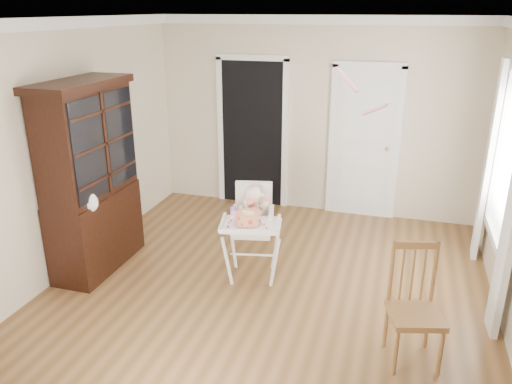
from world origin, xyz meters
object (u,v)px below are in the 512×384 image
(high_chair, at_px, (252,222))
(sippy_cup, at_px, (233,212))
(cake, at_px, (247,218))
(china_cabinet, at_px, (91,178))
(dining_chair, at_px, (414,310))

(high_chair, distance_m, sippy_cup, 0.27)
(cake, relative_size, china_cabinet, 0.14)
(high_chair, height_order, dining_chair, high_chair)
(high_chair, xyz_separation_m, dining_chair, (1.67, -0.92, -0.19))
(sippy_cup, height_order, dining_chair, dining_chair)
(china_cabinet, height_order, dining_chair, china_cabinet)
(high_chair, height_order, cake, high_chair)
(high_chair, height_order, china_cabinet, china_cabinet)
(china_cabinet, bearing_deg, cake, -0.38)
(dining_chair, bearing_deg, sippy_cup, 141.92)
(high_chair, distance_m, china_cabinet, 1.81)
(cake, bearing_deg, china_cabinet, 179.62)
(cake, distance_m, china_cabinet, 1.80)
(cake, xyz_separation_m, dining_chair, (1.64, -0.65, -0.34))
(china_cabinet, distance_m, dining_chair, 3.53)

